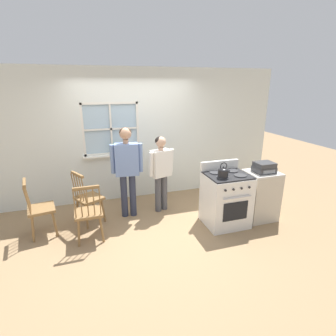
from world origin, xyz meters
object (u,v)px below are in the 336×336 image
Objects in this scene: chair_by_window at (89,214)px; chair_center_cluster at (40,209)px; potted_plant at (114,151)px; stereo at (264,167)px; person_teen_center at (161,167)px; chair_near_wall at (88,199)px; side_counter at (260,195)px; kettle at (223,172)px; stove at (226,199)px; person_elderly_left at (127,164)px.

chair_by_window is 0.84m from chair_center_cluster.
chair_by_window is 1.63m from potted_plant.
stereo is at bearing -109.61° from chair_center_cluster.
person_teen_center is (2.11, 0.26, 0.42)m from chair_center_cluster.
chair_near_wall is at bearing -91.68° from chair_by_window.
side_counter is at bearing 174.93° from chair_by_window.
side_counter is at bearing 8.21° from kettle.
chair_near_wall is 2.83× the size of stereo.
stove is at bearing -111.20° from chair_center_cluster.
chair_by_window is at bearing 171.25° from kettle.
kettle is 0.86× the size of potted_plant.
person_teen_center is 1.84m from stereo.
chair_near_wall is 1.18m from potted_plant.
person_elderly_left is at bearing -115.42° from chair_near_wall.
stereo is at bearing 174.54° from chair_by_window.
person_elderly_left is at bearing -80.35° from potted_plant.
potted_plant reaches higher than chair_by_window.
chair_by_window is 0.58× the size of person_elderly_left.
chair_by_window is 2.22m from kettle.
stove is at bearing -21.24° from person_elderly_left.
chair_by_window is 1.10m from person_elderly_left.
potted_plant reaches higher than chair_center_cluster.
side_counter is at bearing -45.76° from person_teen_center.
stereo reaches higher than chair_center_cluster.
person_teen_center is at bearing -43.73° from potted_plant.
chair_by_window reaches higher than side_counter.
kettle is at bearing -171.79° from side_counter.
chair_center_cluster is 0.89× the size of stove.
stereo is at bearing -46.33° from person_teen_center.
side_counter is (0.86, 0.12, -0.57)m from kettle.
stove is (2.28, -0.77, 0.02)m from chair_near_wall.
chair_center_cluster is (-0.74, 0.39, 0.00)m from chair_by_window.
person_elderly_left is at bearing 160.29° from side_counter.
kettle is at bearing -140.72° from stove.
person_elderly_left reaches higher than stove.
chair_by_window is at bearing 151.67° from chair_near_wall.
person_elderly_left is at bearing 146.33° from kettle.
side_counter is (3.73, -0.59, -0.00)m from chair_center_cluster.
chair_near_wall is 0.89× the size of stove.
chair_near_wall is 3.90× the size of kettle.
chair_by_window is 1.00× the size of chair_near_wall.
person_teen_center is 1.88m from side_counter.
kettle is 0.27× the size of side_counter.
person_teen_center is at bearing 152.32° from side_counter.
stove is (3.03, -0.59, 0.02)m from chair_center_cluster.
stereo is at bearing -2.31° from stove.
chair_near_wall is 2.41m from stove.
person_elderly_left is 0.66m from person_teen_center.
chair_near_wall is at bearing -125.77° from potted_plant.
person_elderly_left is 1.14× the size of person_teen_center.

